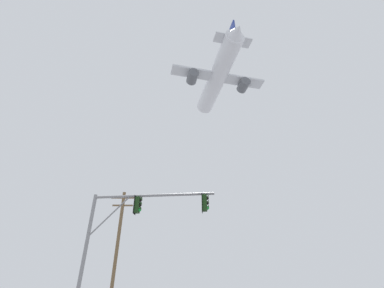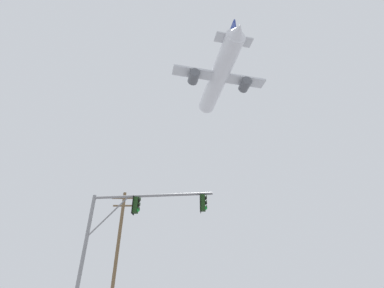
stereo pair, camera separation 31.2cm
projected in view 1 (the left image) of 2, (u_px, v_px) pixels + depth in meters
The scene contains 3 objects.
signal_pole_near at pixel (132, 222), 14.57m from camera, with size 7.01×1.03×6.71m.
utility_pole at pixel (117, 246), 21.81m from camera, with size 2.20×0.28×9.74m.
airplane at pixel (217, 78), 54.40m from camera, with size 19.22×24.88×6.79m.
Camera 1 is at (-0.52, -6.61, 1.52)m, focal length 24.85 mm.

